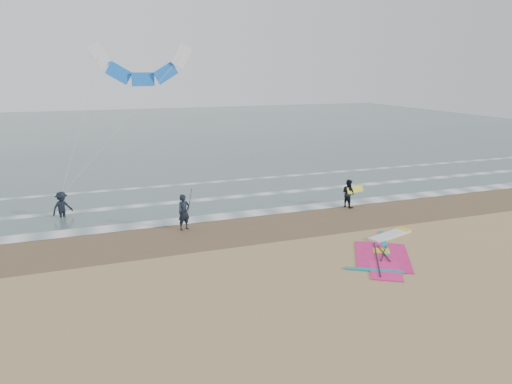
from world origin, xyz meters
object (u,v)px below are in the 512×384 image
object	(u,v)px
person_wading	(62,202)
surf_kite	(142,68)
person_walking	(348,193)
person_standing	(184,212)
windsurf_rig	(386,250)

from	to	relation	value
person_wading	surf_kite	distance (m)	10.11
person_walking	person_wading	xyz separation A→B (m)	(-16.35, 3.60, 0.07)
person_standing	surf_kite	size ratio (longest dim) A/B	0.22
windsurf_rig	person_walking	size ratio (longest dim) A/B	3.28
windsurf_rig	surf_kite	distance (m)	19.17
windsurf_rig	person_wading	world-z (taller)	person_wading
person_standing	windsurf_rig	bearing A→B (deg)	-59.51
windsurf_rig	person_walking	world-z (taller)	person_walking
person_standing	person_walking	size ratio (longest dim) A/B	1.10
person_walking	person_wading	bearing A→B (deg)	60.14
windsurf_rig	surf_kite	bearing A→B (deg)	121.19
person_standing	person_walking	distance (m)	10.25
windsurf_rig	person_wading	size ratio (longest dim) A/B	3.03
windsurf_rig	person_wading	bearing A→B (deg)	144.04
person_walking	windsurf_rig	bearing A→B (deg)	146.07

